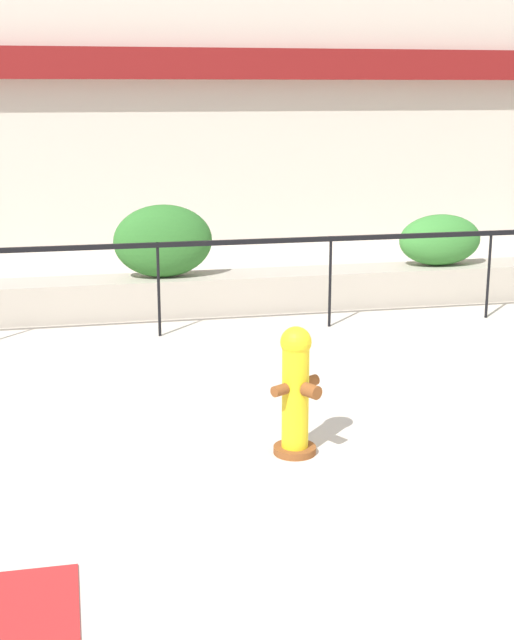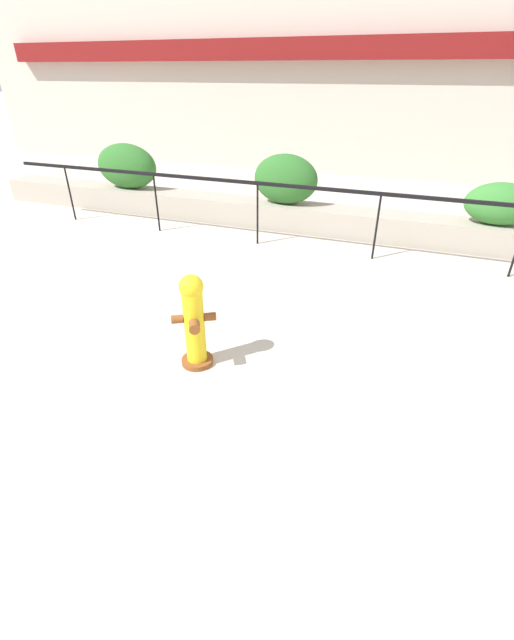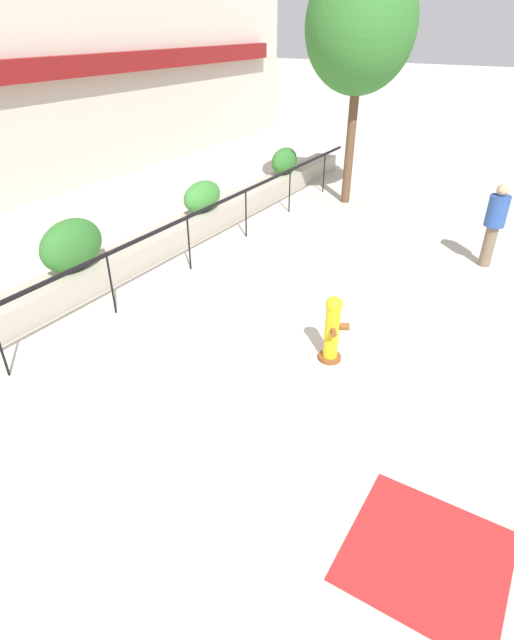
# 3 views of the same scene
# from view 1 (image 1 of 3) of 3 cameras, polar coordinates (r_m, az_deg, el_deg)

# --- Properties ---
(building_facade) EXTENTS (30.00, 1.36, 8.00)m
(building_facade) POSITION_cam_1_polar(r_m,az_deg,el_deg) (17.85, -1.91, 18.02)
(building_facade) COLOR beige
(building_facade) RESTS_ON ground
(planter_wall_low) EXTENTS (18.00, 0.70, 0.50)m
(planter_wall_low) POSITION_cam_1_polar(r_m,az_deg,el_deg) (12.27, 3.20, 2.02)
(planter_wall_low) COLOR #ADA393
(planter_wall_low) RESTS_ON ground
(fence_railing_segment) EXTENTS (15.00, 0.05, 1.15)m
(fence_railing_segment) POSITION_cam_1_polar(r_m,az_deg,el_deg) (11.08, 4.75, 4.68)
(fence_railing_segment) COLOR black
(fence_railing_segment) RESTS_ON ground
(hedge_bush_1) EXTENTS (1.30, 0.65, 0.96)m
(hedge_bush_1) POSITION_cam_1_polar(r_m,az_deg,el_deg) (11.77, -6.03, 5.05)
(hedge_bush_1) COLOR #2D6B28
(hedge_bush_1) RESTS_ON planter_wall_low
(hedge_bush_2) EXTENTS (1.19, 0.62, 0.72)m
(hedge_bush_2) POSITION_cam_1_polar(r_m,az_deg,el_deg) (12.79, 11.63, 5.04)
(hedge_bush_2) COLOR #387F33
(hedge_bush_2) RESTS_ON planter_wall_low
(fire_hydrant) EXTENTS (0.48, 0.49, 1.08)m
(fire_hydrant) POSITION_cam_1_polar(r_m,az_deg,el_deg) (7.24, 2.50, -4.49)
(fire_hydrant) COLOR brown
(fire_hydrant) RESTS_ON ground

